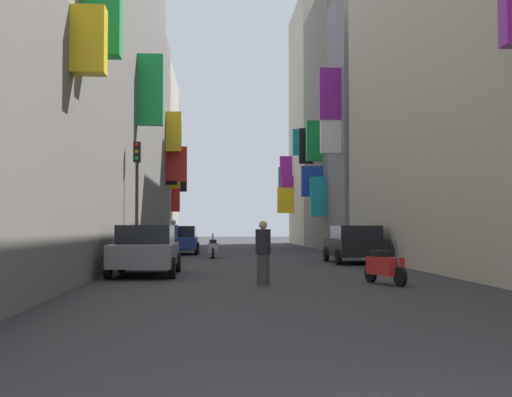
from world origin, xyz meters
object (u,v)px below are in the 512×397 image
at_px(scooter_red, 385,266).
at_px(scooter_silver, 213,248).
at_px(parked_car_blue, 180,239).
at_px(parked_car_black, 355,243).
at_px(traffic_light_near_corner, 137,182).
at_px(pedestrian_near_left, 174,239).
at_px(parked_car_grey, 146,249).
at_px(parked_car_white, 181,237).
at_px(scooter_orange, 190,240).
at_px(pedestrian_crossing, 263,253).

bearing_deg(scooter_red, scooter_silver, 105.74).
xyz_separation_m(parked_car_blue, scooter_red, (6.09, -20.18, -0.31)).
distance_m(parked_car_black, scooter_silver, 7.55).
xyz_separation_m(scooter_silver, scooter_red, (4.33, -15.37, -0.00)).
xyz_separation_m(parked_car_black, scooter_red, (-1.33, -10.39, -0.32)).
xyz_separation_m(scooter_red, traffic_light_near_corner, (-7.11, 8.53, 2.63)).
distance_m(pedestrian_near_left, traffic_light_near_corner, 7.79).
bearing_deg(parked_car_grey, scooter_red, -31.02).
bearing_deg(parked_car_white, parked_car_black, -66.28).
distance_m(parked_car_blue, parked_car_black, 12.29).
height_order(scooter_orange, traffic_light_near_corner, traffic_light_near_corner).
xyz_separation_m(scooter_orange, pedestrian_near_left, (-0.15, -18.33, 0.43)).
height_order(parked_car_blue, traffic_light_near_corner, traffic_light_near_corner).
relative_size(scooter_orange, pedestrian_near_left, 1.06).
height_order(parked_car_grey, scooter_red, parked_car_grey).
bearing_deg(parked_car_white, pedestrian_near_left, -89.04).
xyz_separation_m(parked_car_grey, scooter_silver, (1.99, 11.57, -0.32)).
bearing_deg(parked_car_grey, scooter_silver, 80.24).
bearing_deg(traffic_light_near_corner, parked_car_blue, 85.02).
distance_m(parked_car_black, scooter_orange, 25.00).
bearing_deg(pedestrian_crossing, parked_car_grey, 130.92).
bearing_deg(pedestrian_near_left, pedestrian_crossing, -78.85).
bearing_deg(parked_car_blue, parked_car_white, 92.19).
distance_m(parked_car_white, traffic_light_near_corner, 19.60).
height_order(scooter_silver, pedestrian_crossing, pedestrian_crossing).
relative_size(parked_car_black, traffic_light_near_corner, 0.96).
distance_m(scooter_red, pedestrian_crossing, 3.07).
bearing_deg(pedestrian_near_left, parked_car_blue, 88.70).
height_order(parked_car_black, scooter_red, parked_car_black).
bearing_deg(pedestrian_near_left, traffic_light_near_corner, -97.08).
distance_m(scooter_silver, scooter_red, 15.97).
height_order(parked_car_grey, scooter_silver, parked_car_grey).
distance_m(parked_car_blue, parked_car_grey, 16.38).
relative_size(scooter_silver, traffic_light_near_corner, 0.44).
distance_m(parked_car_grey, pedestrian_crossing, 4.99).
distance_m(scooter_orange, traffic_light_near_corner, 25.90).
height_order(parked_car_blue, scooter_orange, parked_car_blue).
bearing_deg(parked_car_white, parked_car_grey, -89.84).
distance_m(parked_car_black, parked_car_white, 19.21).
distance_m(parked_car_blue, scooter_orange, 14.09).
bearing_deg(scooter_silver, scooter_red, -74.26).
relative_size(scooter_orange, pedestrian_crossing, 1.19).
xyz_separation_m(parked_car_white, scooter_orange, (0.36, 6.30, -0.31)).
relative_size(scooter_silver, pedestrian_near_left, 1.12).
relative_size(scooter_red, pedestrian_near_left, 1.07).
bearing_deg(pedestrian_crossing, scooter_red, -0.56).
xyz_separation_m(parked_car_grey, scooter_red, (6.32, -3.80, -0.32)).
xyz_separation_m(parked_car_grey, scooter_orange, (0.29, 30.47, -0.32)).
height_order(scooter_silver, scooter_orange, same).
bearing_deg(pedestrian_near_left, parked_car_black, -36.44).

